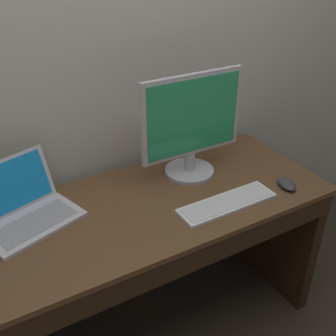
% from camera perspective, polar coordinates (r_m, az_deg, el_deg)
% --- Properties ---
extents(ground_plane, '(14.00, 14.00, 0.00)m').
position_cam_1_polar(ground_plane, '(2.19, -2.96, -21.57)').
color(ground_plane, '#382D23').
extents(desk, '(1.59, 0.63, 0.76)m').
position_cam_1_polar(desk, '(1.81, -3.17, -12.15)').
color(desk, brown).
rests_on(desk, ground).
extents(laptop_silver, '(0.42, 0.37, 0.22)m').
position_cam_1_polar(laptop_silver, '(1.64, -19.23, -5.82)').
color(laptop_silver, silver).
rests_on(laptop_silver, desk).
extents(external_monitor, '(0.48, 0.22, 0.47)m').
position_cam_1_polar(external_monitor, '(1.76, 3.35, 5.68)').
color(external_monitor, '#B7B7BC').
rests_on(external_monitor, desk).
extents(wired_keyboard, '(0.42, 0.13, 0.02)m').
position_cam_1_polar(wired_keyboard, '(1.67, 8.28, -4.88)').
color(wired_keyboard, white).
rests_on(wired_keyboard, desk).
extents(computer_mouse, '(0.09, 0.12, 0.03)m').
position_cam_1_polar(computer_mouse, '(1.83, 16.30, -2.14)').
color(computer_mouse, '#38383D').
rests_on(computer_mouse, desk).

